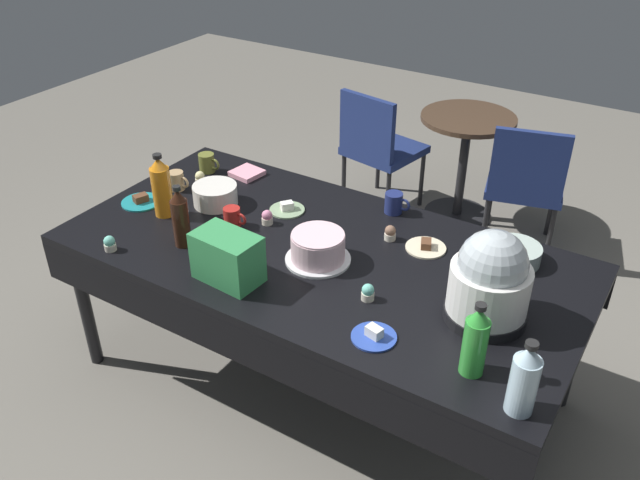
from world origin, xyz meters
TOP-DOWN VIEW (x-y plane):
  - ground at (0.00, 0.00)m, footprint 9.00×9.00m
  - potluck_table at (0.00, 0.00)m, footprint 2.20×1.10m
  - frosted_layer_cake at (0.04, -0.07)m, footprint 0.27×0.27m
  - slow_cooker at (0.75, -0.06)m, footprint 0.30×0.30m
  - glass_salad_bowl at (0.72, 0.35)m, footprint 0.21×0.21m
  - ceramic_snack_bowl at (-0.63, 0.08)m, footprint 0.21×0.21m
  - dessert_plate_teal at (-0.94, -0.10)m, footprint 0.19×0.19m
  - dessert_plate_sage at (-0.31, 0.20)m, footprint 0.16×0.16m
  - dessert_plate_cream at (0.37, 0.25)m, footprint 0.17×0.17m
  - dessert_plate_cobalt at (0.46, -0.38)m, footprint 0.16×0.16m
  - cupcake_lemon at (0.33, -0.19)m, footprint 0.05×0.05m
  - cupcake_berry at (0.21, 0.23)m, footprint 0.05×0.05m
  - cupcake_cocoa at (-0.75, -0.47)m, footprint 0.05×0.05m
  - cupcake_vanilla at (-0.83, 0.20)m, footprint 0.05×0.05m
  - cupcake_rose at (-0.32, 0.06)m, footprint 0.05×0.05m
  - soda_bottle_water at (0.99, -0.44)m, footprint 0.09×0.09m
  - soda_bottle_orange_juice at (-0.77, -0.12)m, footprint 0.09×0.09m
  - soda_bottle_lime_soda at (0.81, -0.36)m, footprint 0.08×0.08m
  - soda_bottle_cola at (-0.52, -0.27)m, footprint 0.07×0.07m
  - coffee_mug_red at (-0.43, -0.04)m, footprint 0.12×0.08m
  - coffee_mug_navy at (0.12, 0.45)m, footprint 0.12×0.08m
  - coffee_mug_tan at (-0.88, 0.09)m, footprint 0.12×0.08m
  - coffee_mug_olive at (-0.89, 0.32)m, footprint 0.12×0.08m
  - soda_carton at (-0.19, -0.37)m, footprint 0.27×0.18m
  - paper_napkin_stack at (-0.69, 0.40)m, footprint 0.16×0.16m
  - maroon_chair_left at (-0.56, 1.62)m, footprint 0.51×0.51m
  - maroon_chair_right at (0.42, 1.62)m, footprint 0.53×0.53m
  - round_cafe_table at (-0.05, 1.84)m, footprint 0.60×0.60m

SIDE VIEW (x-z plane):
  - ground at x=0.00m, z-range 0.00..0.00m
  - maroon_chair_left at x=-0.56m, z-range 0.07..0.92m
  - maroon_chair_right at x=0.42m, z-range 0.07..0.92m
  - round_cafe_table at x=-0.05m, z-range 0.14..0.86m
  - potluck_table at x=0.00m, z-range 0.31..1.06m
  - dessert_plate_cream at x=0.37m, z-range 0.74..0.78m
  - dessert_plate_teal at x=-0.94m, z-range 0.74..0.78m
  - dessert_plate_sage at x=-0.31m, z-range 0.74..0.78m
  - dessert_plate_cobalt at x=0.46m, z-range 0.74..0.78m
  - paper_napkin_stack at x=-0.69m, z-range 0.75..0.77m
  - cupcake_lemon at x=0.33m, z-range 0.75..0.82m
  - cupcake_berry at x=0.21m, z-range 0.75..0.82m
  - cupcake_cocoa at x=-0.75m, z-range 0.75..0.82m
  - cupcake_vanilla at x=-0.83m, z-range 0.75..0.82m
  - cupcake_rose at x=-0.32m, z-range 0.75..0.82m
  - glass_salad_bowl at x=0.72m, z-range 0.75..0.82m
  - coffee_mug_red at x=-0.43m, z-range 0.75..0.84m
  - coffee_mug_tan at x=-0.88m, z-range 0.75..0.84m
  - coffee_mug_olive at x=-0.89m, z-range 0.75..0.85m
  - ceramic_snack_bowl at x=-0.63m, z-range 0.75..0.85m
  - coffee_mug_navy at x=0.12m, z-range 0.75..0.85m
  - frosted_layer_cake at x=0.04m, z-range 0.75..0.88m
  - soda_carton at x=-0.19m, z-range 0.75..0.95m
  - soda_bottle_water at x=0.99m, z-range 0.74..1.01m
  - soda_bottle_lime_soda at x=0.81m, z-range 0.74..1.01m
  - soda_bottle_cola at x=-0.52m, z-range 0.74..1.02m
  - soda_bottle_orange_juice at x=-0.77m, z-range 0.74..1.04m
  - slow_cooker at x=0.75m, z-range 0.74..1.09m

